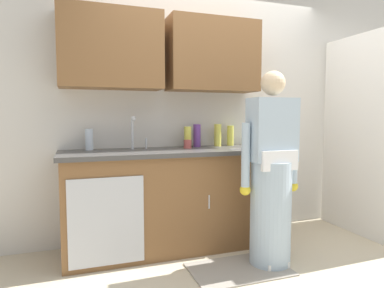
{
  "coord_description": "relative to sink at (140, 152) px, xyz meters",
  "views": [
    {
      "loc": [
        -1.38,
        -2.35,
        1.25
      ],
      "look_at": [
        -0.37,
        0.55,
        1.0
      ],
      "focal_mm": 31.8,
      "sensor_mm": 36.0,
      "label": 1
    }
  ],
  "objects": [
    {
      "name": "bottle_dish_liquid",
      "position": [
        -0.43,
        0.19,
        0.11
      ],
      "size": [
        0.07,
        0.07,
        0.2
      ],
      "primitive_type": "cylinder",
      "color": "silver",
      "rests_on": "countertop"
    },
    {
      "name": "bottle_cleaner_spray",
      "position": [
        0.62,
        0.19,
        0.13
      ],
      "size": [
        0.08,
        0.08,
        0.23
      ],
      "primitive_type": "cylinder",
      "color": "#66388C",
      "rests_on": "countertop"
    },
    {
      "name": "floor_mat",
      "position": [
        0.69,
        -0.66,
        -0.92
      ],
      "size": [
        0.8,
        0.5,
        0.01
      ],
      "primitive_type": "cube",
      "color": "gray",
      "rests_on": "ground"
    },
    {
      "name": "closet_door_panel",
      "position": [
        2.27,
        -0.31,
        0.12
      ],
      "size": [
        0.04,
        1.1,
        2.1
      ],
      "primitive_type": "cube",
      "rotation": [
        0.0,
        0.0,
        1.57
      ],
      "color": "silver",
      "rests_on": "ground"
    },
    {
      "name": "person_at_sink",
      "position": [
        0.98,
        -0.64,
        -0.23
      ],
      "size": [
        0.55,
        0.34,
        1.62
      ],
      "color": "white",
      "rests_on": "ground"
    },
    {
      "name": "knife_on_counter",
      "position": [
        0.94,
        -0.19,
        0.02
      ],
      "size": [
        0.24,
        0.05,
        0.01
      ],
      "primitive_type": "cube",
      "rotation": [
        0.0,
        0.0,
        3.03
      ],
      "color": "silver",
      "rests_on": "countertop"
    },
    {
      "name": "bottle_soap",
      "position": [
        0.51,
        0.16,
        0.12
      ],
      "size": [
        0.07,
        0.07,
        0.21
      ],
      "primitive_type": "cylinder",
      "color": "#D8D14C",
      "rests_on": "countertop"
    },
    {
      "name": "bottle_water_short",
      "position": [
        0.85,
        0.19,
        0.13
      ],
      "size": [
        0.07,
        0.07,
        0.23
      ],
      "primitive_type": "cylinder",
      "color": "#D8D14C",
      "rests_on": "countertop"
    },
    {
      "name": "sink",
      "position": [
        0.0,
        0.0,
        0.0
      ],
      "size": [
        0.5,
        0.36,
        0.35
      ],
      "color": "#B7BABF",
      "rests_on": "counter_cabinet"
    },
    {
      "name": "sponge",
      "position": [
        1.2,
        0.11,
        0.03
      ],
      "size": [
        0.11,
        0.07,
        0.03
      ],
      "primitive_type": "cube",
      "color": "#4CBF4C",
      "rests_on": "countertop"
    },
    {
      "name": "cup_by_sink",
      "position": [
        0.48,
        0.06,
        0.06
      ],
      "size": [
        0.08,
        0.08,
        0.08
      ],
      "primitive_type": "cylinder",
      "color": "#B24C47",
      "rests_on": "countertop"
    },
    {
      "name": "kitchen_wall_with_uppers",
      "position": [
        0.68,
        0.29,
        0.55
      ],
      "size": [
        4.8,
        0.44,
        2.7
      ],
      "color": "beige",
      "rests_on": "ground"
    },
    {
      "name": "ground_plane",
      "position": [
        0.82,
        -0.71,
        -0.93
      ],
      "size": [
        9.0,
        9.0,
        0.0
      ],
      "primitive_type": "plane",
      "color": "beige"
    },
    {
      "name": "bottle_water_tall",
      "position": [
        1.01,
        0.21,
        0.12
      ],
      "size": [
        0.07,
        0.07,
        0.21
      ],
      "primitive_type": "cylinder",
      "color": "#D8D14C",
      "rests_on": "countertop"
    },
    {
      "name": "counter_cabinet",
      "position": [
        0.27,
        -0.01,
        -0.48
      ],
      "size": [
        1.9,
        0.62,
        0.9
      ],
      "color": "brown",
      "rests_on": "ground"
    },
    {
      "name": "countertop",
      "position": [
        0.27,
        -0.01,
        -0.01
      ],
      "size": [
        1.96,
        0.66,
        0.04
      ],
      "primitive_type": "cube",
      "color": "#474442",
      "rests_on": "counter_cabinet"
    }
  ]
}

